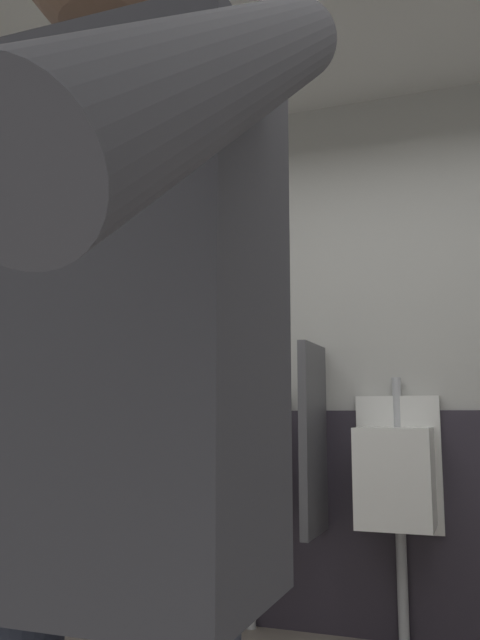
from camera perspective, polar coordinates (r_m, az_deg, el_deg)
name	(u,v)px	position (r m, az deg, el deg)	size (l,w,h in m)	color
wall_back	(377,355)	(3.44, 11.86, -3.01)	(4.38, 0.12, 2.73)	#B2B2AD
wainscot_band_back	(380,522)	(3.39, 12.09, -16.90)	(3.78, 0.03, 1.08)	#2D2833
urinal_left	(245,471)	(3.38, 0.43, -13.05)	(0.40, 0.34, 1.24)	white
urinal_middle	(396,476)	(3.20, 13.49, -13.08)	(0.40, 0.34, 1.24)	white
privacy_divider_panel	(313,438)	(3.19, 6.42, -10.16)	(0.04, 0.40, 0.90)	#4C4C51
person	(86,435)	(0.77, -13.26, -9.74)	(0.63, 0.60, 1.75)	#2D3342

